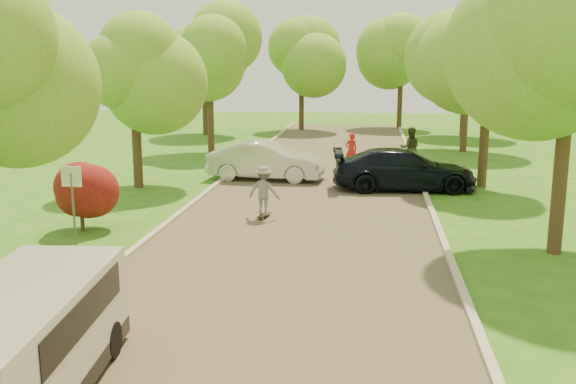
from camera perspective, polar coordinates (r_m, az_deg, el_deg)
The scene contains 21 objects.
ground at distance 12.88m, azimuth -2.21°, elevation -10.75°, with size 100.00×100.00×0.00m, color #2A6618.
road at distance 20.44m, azimuth 1.55°, elevation -2.24°, with size 8.00×60.00×0.01m, color #4C4438.
curb_left at distance 21.21m, azimuth -9.40°, elevation -1.72°, with size 0.18×60.00×0.12m, color #B2AD9E.
curb_right at distance 20.42m, azimuth 12.93°, elevation -2.39°, with size 0.18×60.00×0.12m, color #B2AD9E.
street_sign at distance 17.89m, azimuth -18.64°, elevation 0.26°, with size 0.55×0.06×2.17m.
red_shrub at distance 19.52m, azimuth -17.96°, elevation -0.18°, with size 1.70×1.70×1.95m.
tree_l_midb at distance 25.33m, azimuth -13.19°, elevation 10.61°, with size 4.30×4.20×6.62m.
tree_l_far at distance 34.78m, azimuth -6.70°, elevation 12.49°, with size 4.92×4.80×7.79m.
tree_r_midb at distance 26.14m, azimuth 17.87°, elevation 11.03°, with size 4.51×4.40×7.01m.
tree_r_far at distance 36.13m, azimuth 16.15°, elevation 12.66°, with size 5.33×5.20×8.34m.
tree_bg_a at distance 43.12m, azimuth -7.21°, elevation 12.09°, with size 5.12×5.00×7.72m.
tree_bg_b at distance 44.18m, azimuth 15.88°, elevation 12.03°, with size 5.12×5.00×7.95m.
tree_bg_c at distance 45.99m, azimuth 1.49°, elevation 11.77°, with size 4.92×4.80×7.33m.
tree_bg_d at distance 47.79m, azimuth 10.33°, elevation 11.94°, with size 5.12×5.00×7.72m.
minivan at distance 10.17m, azimuth -22.67°, elevation -12.42°, with size 2.26×4.79×1.73m.
silver_sedan at distance 26.70m, azimuth -1.96°, elevation 2.77°, with size 1.67×4.80×1.58m, color silver.
dark_sedan at distance 25.00m, azimuth 10.28°, elevation 1.98°, with size 2.22×5.47×1.59m, color black.
longboard at distance 20.32m, azimuth -2.14°, elevation -2.08°, with size 0.37×0.84×0.09m.
skateboarder at distance 20.15m, azimuth -2.16°, elevation 0.14°, with size 1.02×0.59×1.58m, color slate.
person_striped at distance 29.96m, azimuth 5.64°, elevation 3.71°, with size 0.59×0.38×1.60m, color #B4201B.
person_olive at distance 30.04m, azimuth 10.81°, elevation 3.87°, with size 0.93×0.72×1.90m, color #2C321E.
Camera 1 is at (2.03, -11.74, 4.90)m, focal length 40.00 mm.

